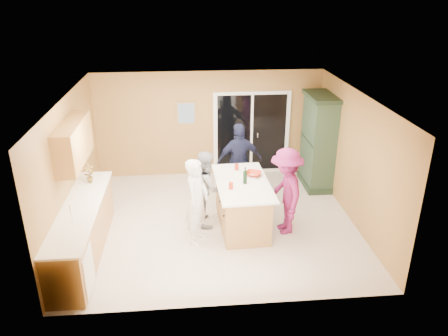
{
  "coord_description": "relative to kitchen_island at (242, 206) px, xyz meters",
  "views": [
    {
      "loc": [
        -0.56,
        -7.73,
        4.52
      ],
      "look_at": [
        0.15,
        0.1,
        1.15
      ],
      "focal_mm": 35.0,
      "sensor_mm": 36.0,
      "label": 1
    }
  ],
  "objects": [
    {
      "name": "ceiling",
      "position": [
        -0.48,
        0.2,
        2.14
      ],
      "size": [
        5.5,
        5.0,
        0.1
      ],
      "primitive_type": "cube",
      "color": "white",
      "rests_on": "wall_back"
    },
    {
      "name": "wall_right",
      "position": [
        2.27,
        0.2,
        0.84
      ],
      "size": [
        0.1,
        5.0,
        2.6
      ],
      "primitive_type": "cube",
      "color": "tan",
      "rests_on": "ground"
    },
    {
      "name": "kitchen_island",
      "position": [
        0.0,
        0.0,
        0.0
      ],
      "size": [
        1.08,
        1.89,
        0.97
      ],
      "rotation": [
        0.0,
        0.0,
        0.04
      ],
      "color": "#BA8448",
      "rests_on": "floor"
    },
    {
      "name": "framed_picture",
      "position": [
        -1.03,
        2.67,
        1.14
      ],
      "size": [
        0.46,
        0.04,
        0.56
      ],
      "color": "#A28551",
      "rests_on": "wall_back"
    },
    {
      "name": "wall_front",
      "position": [
        -0.48,
        -2.3,
        0.84
      ],
      "size": [
        5.5,
        0.1,
        2.6
      ],
      "primitive_type": "cube",
      "color": "tan",
      "rests_on": "ground"
    },
    {
      "name": "left_cabinet_run",
      "position": [
        -2.93,
        -0.85,
        0.01
      ],
      "size": [
        0.65,
        3.05,
        1.24
      ],
      "color": "#BA8448",
      "rests_on": "floor"
    },
    {
      "name": "woman_white",
      "position": [
        -0.89,
        -0.45,
        0.37
      ],
      "size": [
        0.6,
        0.71,
        1.65
      ],
      "primitive_type": "imported",
      "rotation": [
        0.0,
        0.0,
        1.15
      ],
      "color": "silver",
      "rests_on": "floor"
    },
    {
      "name": "woman_grey",
      "position": [
        -0.68,
        0.25,
        0.3
      ],
      "size": [
        0.62,
        0.77,
        1.52
      ],
      "primitive_type": "imported",
      "rotation": [
        0.0,
        0.0,
        1.62
      ],
      "color": "#97989A",
      "rests_on": "floor"
    },
    {
      "name": "upper_cabinets",
      "position": [
        -3.05,
        -0.0,
        1.42
      ],
      "size": [
        0.35,
        1.6,
        0.75
      ],
      "primitive_type": "cube",
      "color": "#BA8448",
      "rests_on": "wall_left"
    },
    {
      "name": "wall_left",
      "position": [
        -3.23,
        0.2,
        0.84
      ],
      "size": [
        0.1,
        5.0,
        2.6
      ],
      "primitive_type": "cube",
      "color": "tan",
      "rests_on": "ground"
    },
    {
      "name": "serving_bowl",
      "position": [
        0.25,
        0.27,
        0.56
      ],
      "size": [
        0.41,
        0.41,
        0.08
      ],
      "primitive_type": "imported",
      "rotation": [
        0.0,
        0.0,
        -0.41
      ],
      "color": "#B32B13",
      "rests_on": "kitchen_island"
    },
    {
      "name": "floor",
      "position": [
        -0.48,
        0.2,
        -0.46
      ],
      "size": [
        5.5,
        5.5,
        0.0
      ],
      "primitive_type": "plane",
      "color": "beige",
      "rests_on": "ground"
    },
    {
      "name": "white_plate",
      "position": [
        0.19,
        0.19,
        0.53
      ],
      "size": [
        0.28,
        0.28,
        0.02
      ],
      "primitive_type": "cylinder",
      "rotation": [
        0.0,
        0.0,
        -0.24
      ],
      "color": "silver",
      "rests_on": "kitchen_island"
    },
    {
      "name": "green_hutch",
      "position": [
        2.01,
        1.77,
        0.62
      ],
      "size": [
        0.64,
        1.2,
        2.21
      ],
      "color": "#1F321F",
      "rests_on": "floor"
    },
    {
      "name": "woman_magenta",
      "position": [
        0.8,
        -0.25,
        0.4
      ],
      "size": [
        0.72,
        1.15,
        1.71
      ],
      "primitive_type": "imported",
      "rotation": [
        0.0,
        0.0,
        -1.5
      ],
      "color": "maroon",
      "rests_on": "floor"
    },
    {
      "name": "wine_bottle",
      "position": [
        0.04,
        -0.07,
        0.65
      ],
      "size": [
        0.08,
        0.08,
        0.33
      ],
      "rotation": [
        0.0,
        0.0,
        -0.26
      ],
      "color": "black",
      "rests_on": "kitchen_island"
    },
    {
      "name": "woman_navy",
      "position": [
        0.1,
        1.28,
        0.41
      ],
      "size": [
        1.06,
        0.55,
        1.74
      ],
      "primitive_type": "imported",
      "rotation": [
        0.0,
        0.0,
        3.27
      ],
      "color": "#171833",
      "rests_on": "floor"
    },
    {
      "name": "tumbler_near",
      "position": [
        -0.25,
        -0.28,
        0.58
      ],
      "size": [
        0.09,
        0.09,
        0.12
      ],
      "primitive_type": "cylinder",
      "rotation": [
        0.0,
        0.0,
        -0.05
      ],
      "color": "#B32B13",
      "rests_on": "kitchen_island"
    },
    {
      "name": "tulip_vase",
      "position": [
        -2.93,
        0.3,
        0.68
      ],
      "size": [
        0.24,
        0.2,
        0.39
      ],
      "primitive_type": "imported",
      "rotation": [
        0.0,
        0.0,
        0.36
      ],
      "color": "#B72A12",
      "rests_on": "left_cabinet_run"
    },
    {
      "name": "tumbler_far",
      "position": [
        -0.04,
        0.59,
        0.58
      ],
      "size": [
        0.11,
        0.11,
        0.12
      ],
      "primitive_type": "cylinder",
      "rotation": [
        0.0,
        0.0,
        0.41
      ],
      "color": "#B32B13",
      "rests_on": "kitchen_island"
    },
    {
      "name": "wall_back",
      "position": [
        -0.48,
        2.7,
        0.84
      ],
      "size": [
        5.5,
        0.1,
        2.6
      ],
      "primitive_type": "cube",
      "color": "tan",
      "rests_on": "ground"
    },
    {
      "name": "sliding_door",
      "position": [
        0.57,
        2.66,
        0.59
      ],
      "size": [
        1.9,
        0.07,
        2.1
      ],
      "color": "white",
      "rests_on": "floor"
    }
  ]
}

